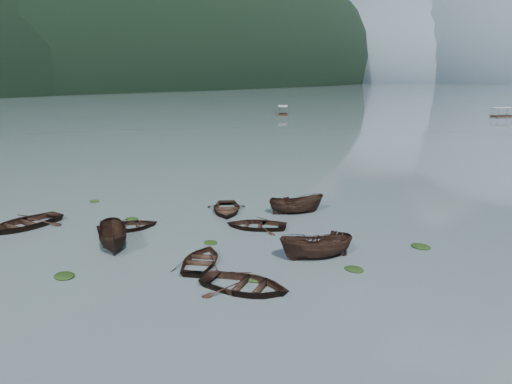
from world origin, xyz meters
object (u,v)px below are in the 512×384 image
Objects in this scene: rowboat_0 at (25,227)px; pontoon_left at (283,115)px; pontoon_centre at (502,117)px; rowboat_3 at (202,264)px.

rowboat_0 is 95.69m from pontoon_left.
pontoon_left is 55.82m from pontoon_centre.
rowboat_3 is at bearing -92.02° from pontoon_left.
rowboat_0 is 14.08m from rowboat_3.
rowboat_3 is 99.62m from pontoon_left.
pontoon_centre is (-1.29, 114.68, 0.00)m from rowboat_3.
pontoon_left is (-49.45, 86.48, 0.00)m from rowboat_3.
rowboat_3 is (13.88, 2.36, 0.00)m from rowboat_0.
pontoon_centre reaches higher than rowboat_3.
rowboat_3 is 0.66× the size of pontoon_centre.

